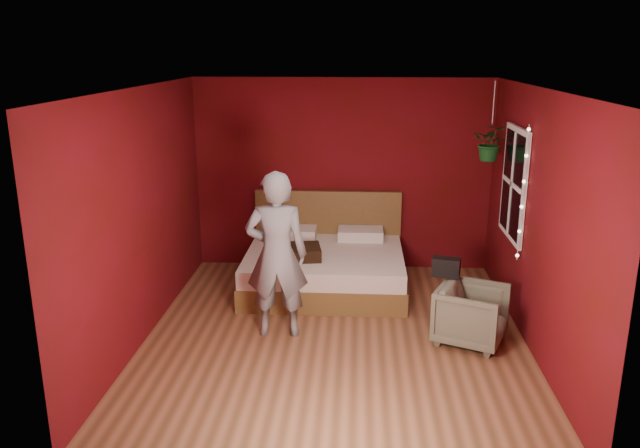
{
  "coord_description": "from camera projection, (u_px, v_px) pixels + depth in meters",
  "views": [
    {
      "loc": [
        0.22,
        -6.08,
        2.98
      ],
      "look_at": [
        -0.19,
        0.4,
        1.13
      ],
      "focal_mm": 35.0,
      "sensor_mm": 36.0,
      "label": 1
    }
  ],
  "objects": [
    {
      "name": "fairy_lights",
      "position": [
        523.0,
        194.0,
        6.5
      ],
      "size": [
        0.04,
        0.04,
        1.45
      ],
      "color": "silver",
      "rests_on": "room_walls"
    },
    {
      "name": "bed",
      "position": [
        325.0,
        265.0,
        7.99
      ],
      "size": [
        1.99,
        1.69,
        1.1
      ],
      "color": "brown",
      "rests_on": "ground"
    },
    {
      "name": "person",
      "position": [
        277.0,
        255.0,
        6.49
      ],
      "size": [
        0.68,
        0.47,
        1.78
      ],
      "primitive_type": "imported",
      "rotation": [
        0.0,
        0.0,
        3.2
      ],
      "color": "gray",
      "rests_on": "ground"
    },
    {
      "name": "handbag",
      "position": [
        446.0,
        267.0,
        6.63
      ],
      "size": [
        0.32,
        0.22,
        0.21
      ],
      "primitive_type": "cube",
      "rotation": [
        0.0,
        0.0,
        -0.28
      ],
      "color": "black",
      "rests_on": "armchair"
    },
    {
      "name": "armchair",
      "position": [
        471.0,
        315.0,
        6.45
      ],
      "size": [
        0.89,
        0.88,
        0.62
      ],
      "primitive_type": "imported",
      "rotation": [
        0.0,
        0.0,
        1.16
      ],
      "color": "#6B6C55",
      "rests_on": "ground"
    },
    {
      "name": "window",
      "position": [
        513.0,
        184.0,
        7.0
      ],
      "size": [
        0.05,
        0.97,
        1.27
      ],
      "color": "white",
      "rests_on": "room_walls"
    },
    {
      "name": "room_walls",
      "position": [
        336.0,
        182.0,
        6.21
      ],
      "size": [
        4.04,
        4.54,
        2.62
      ],
      "color": "#620A15",
      "rests_on": "ground"
    },
    {
      "name": "throw_pillow",
      "position": [
        302.0,
        252.0,
        7.58
      ],
      "size": [
        0.49,
        0.49,
        0.15
      ],
      "primitive_type": "cube",
      "rotation": [
        0.0,
        0.0,
        0.16
      ],
      "color": "black",
      "rests_on": "bed"
    },
    {
      "name": "hanging_plant",
      "position": [
        491.0,
        143.0,
        7.43
      ],
      "size": [
        0.48,
        0.45,
        0.94
      ],
      "color": "silver",
      "rests_on": "room_walls"
    },
    {
      "name": "floor",
      "position": [
        335.0,
        336.0,
        6.67
      ],
      "size": [
        4.5,
        4.5,
        0.0
      ],
      "primitive_type": "plane",
      "color": "brown",
      "rests_on": "ground"
    }
  ]
}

